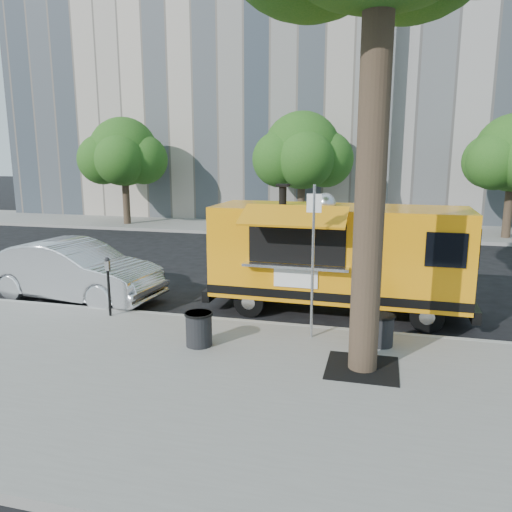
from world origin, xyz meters
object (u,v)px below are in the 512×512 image
(trash_bin_right, at_px, (199,328))
(food_truck, at_px, (336,255))
(parking_meter, at_px, (108,280))
(sedan, at_px, (74,271))
(sign_post, at_px, (313,253))
(trash_bin_left, at_px, (381,329))
(far_tree_b, at_px, (302,151))
(far_tree_a, at_px, (124,152))

(trash_bin_right, bearing_deg, food_truck, 53.83)
(parking_meter, height_order, sedan, sedan)
(sign_post, xyz_separation_m, trash_bin_left, (1.34, -0.11, -1.38))
(parking_meter, bearing_deg, far_tree_b, 81.90)
(far_tree_a, distance_m, far_tree_b, 9.01)
(far_tree_a, xyz_separation_m, parking_meter, (7.00, -13.65, -2.79))
(sedan, bearing_deg, trash_bin_left, -95.97)
(food_truck, relative_size, trash_bin_left, 10.28)
(trash_bin_left, bearing_deg, trash_bin_right, -165.65)
(parking_meter, bearing_deg, trash_bin_right, -24.46)
(sign_post, distance_m, food_truck, 2.18)
(far_tree_a, relative_size, parking_meter, 4.01)
(parking_meter, distance_m, trash_bin_right, 2.85)
(trash_bin_right, bearing_deg, far_tree_a, 122.83)
(far_tree_a, height_order, food_truck, far_tree_a)
(food_truck, xyz_separation_m, trash_bin_right, (-2.26, -3.08, -0.91))
(far_tree_a, bearing_deg, trash_bin_right, -57.17)
(far_tree_a, bearing_deg, sign_post, -50.17)
(far_tree_a, relative_size, sign_post, 1.79)
(far_tree_b, bearing_deg, trash_bin_left, -74.86)
(food_truck, bearing_deg, far_tree_b, 104.29)
(sign_post, distance_m, parking_meter, 4.64)
(far_tree_b, bearing_deg, far_tree_a, -177.46)
(parking_meter, relative_size, food_truck, 0.22)
(far_tree_b, relative_size, trash_bin_right, 8.54)
(sedan, distance_m, trash_bin_right, 5.04)
(parking_meter, height_order, food_truck, food_truck)
(sign_post, distance_m, trash_bin_left, 1.92)
(food_truck, distance_m, trash_bin_right, 3.93)
(sedan, bearing_deg, parking_meter, -120.66)
(far_tree_a, bearing_deg, trash_bin_left, -47.29)
(far_tree_a, distance_m, sign_post, 18.14)
(trash_bin_right, bearing_deg, parking_meter, 155.54)
(trash_bin_right, bearing_deg, far_tree_b, 92.09)
(sedan, bearing_deg, far_tree_b, -10.44)
(far_tree_a, height_order, trash_bin_right, far_tree_a)
(sign_post, bearing_deg, far_tree_a, 129.83)
(parking_meter, distance_m, sedan, 2.26)
(far_tree_a, height_order, far_tree_b, far_tree_b)
(sign_post, bearing_deg, far_tree_b, 100.15)
(sign_post, xyz_separation_m, sedan, (-6.35, 1.55, -1.08))
(trash_bin_left, height_order, trash_bin_right, trash_bin_right)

